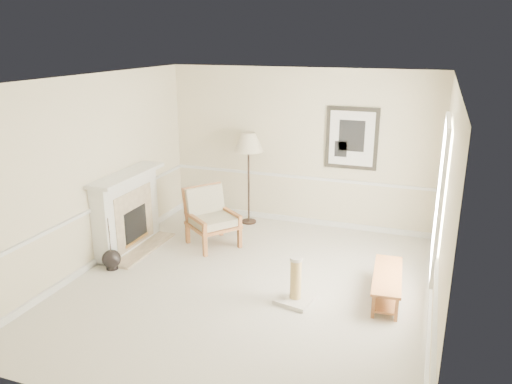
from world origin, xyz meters
TOP-DOWN VIEW (x-y plane):
  - ground at (0.00, 0.00)m, footprint 5.50×5.50m
  - room at (0.14, 0.08)m, footprint 5.04×5.54m
  - fireplace at (-2.34, 0.60)m, footprint 0.64×1.64m
  - floor_vase at (-2.15, -0.19)m, footprint 0.29×0.29m
  - armchair at (-1.15, 1.24)m, footprint 1.08×1.07m
  - floor_lamp at (-0.88, 2.40)m, footprint 0.70×0.70m
  - bench at (1.90, 0.33)m, footprint 0.45×1.26m
  - scratching_post at (0.76, -0.19)m, footprint 0.54×0.54m

SIDE VIEW (x-z plane):
  - ground at x=0.00m, z-range 0.00..0.00m
  - floor_vase at x=-2.15m, z-range -0.27..0.57m
  - scratching_post at x=0.76m, z-range -0.12..0.53m
  - bench at x=1.90m, z-range 0.06..0.42m
  - armchair at x=-1.15m, z-range 0.04..1.02m
  - fireplace at x=-2.34m, z-range -0.01..1.30m
  - floor_lamp at x=-0.88m, z-range 0.65..2.39m
  - room at x=0.14m, z-range 0.41..3.33m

